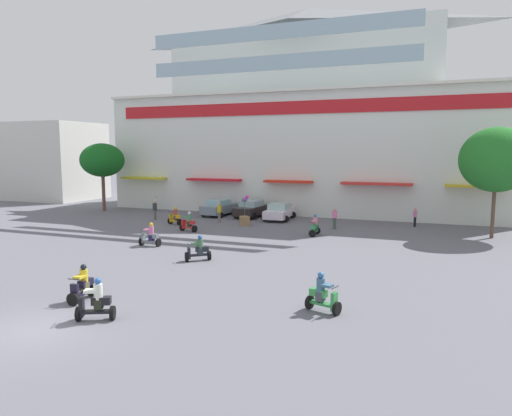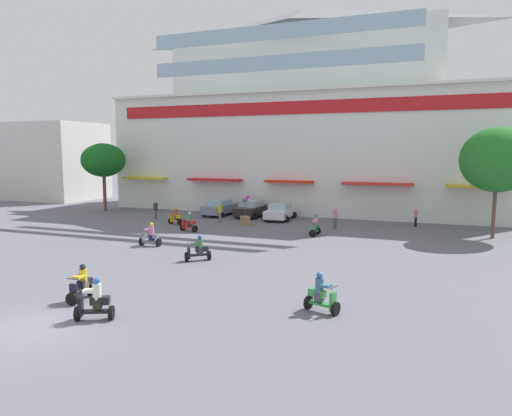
{
  "view_description": "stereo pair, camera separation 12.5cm",
  "coord_description": "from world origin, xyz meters",
  "px_view_note": "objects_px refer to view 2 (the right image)",
  "views": [
    {
      "loc": [
        12.59,
        -11.67,
        6.13
      ],
      "look_at": [
        2.55,
        14.51,
        2.67
      ],
      "focal_mm": 32.71,
      "sensor_mm": 36.0,
      "label": 1
    },
    {
      "loc": [
        12.71,
        -11.62,
        6.13
      ],
      "look_at": [
        2.55,
        14.51,
        2.67
      ],
      "focal_mm": 32.71,
      "sensor_mm": 36.0,
      "label": 2
    }
  ],
  "objects_px": {
    "scooter_rider_1": "(150,236)",
    "pedestrian_2": "(157,202)",
    "parked_car_2": "(280,211)",
    "scooter_rider_8": "(189,223)",
    "scooter_rider_9": "(315,227)",
    "scooter_rider_7": "(321,296)",
    "balloon_vendor_cart": "(245,214)",
    "plaza_tree_1": "(497,160)",
    "pedestrian_3": "(416,216)",
    "parked_car_0": "(220,207)",
    "plaza_tree_0": "(103,160)",
    "scooter_rider_3": "(82,286)",
    "pedestrian_4": "(156,209)",
    "scooter_rider_5": "(95,302)",
    "pedestrian_0": "(335,217)",
    "parked_car_1": "(252,209)",
    "pedestrian_1": "(220,211)",
    "scooter_rider_2": "(198,250)",
    "scooter_rider_0": "(176,217)"
  },
  "relations": [
    {
      "from": "pedestrian_0",
      "to": "pedestrian_4",
      "type": "xyz_separation_m",
      "value": [
        -15.86,
        -0.93,
        0.03
      ]
    },
    {
      "from": "scooter_rider_7",
      "to": "plaza_tree_1",
      "type": "bearing_deg",
      "value": 68.05
    },
    {
      "from": "parked_car_2",
      "to": "pedestrian_1",
      "type": "xyz_separation_m",
      "value": [
        -4.29,
        -3.33,
        0.22
      ]
    },
    {
      "from": "parked_car_2",
      "to": "scooter_rider_8",
      "type": "relative_size",
      "value": 2.87
    },
    {
      "from": "parked_car_0",
      "to": "scooter_rider_7",
      "type": "xyz_separation_m",
      "value": [
        15.14,
        -22.55,
        -0.14
      ]
    },
    {
      "from": "plaza_tree_0",
      "to": "plaza_tree_1",
      "type": "height_order",
      "value": "plaza_tree_1"
    },
    {
      "from": "pedestrian_4",
      "to": "scooter_rider_5",
      "type": "bearing_deg",
      "value": -61.7
    },
    {
      "from": "plaza_tree_0",
      "to": "scooter_rider_3",
      "type": "distance_m",
      "value": 30.26
    },
    {
      "from": "pedestrian_4",
      "to": "balloon_vendor_cart",
      "type": "bearing_deg",
      "value": 0.62
    },
    {
      "from": "plaza_tree_1",
      "to": "scooter_rider_8",
      "type": "xyz_separation_m",
      "value": [
        -21.28,
        -5.28,
        -4.85
      ]
    },
    {
      "from": "scooter_rider_5",
      "to": "scooter_rider_8",
      "type": "bearing_deg",
      "value": 108.95
    },
    {
      "from": "scooter_rider_1",
      "to": "pedestrian_4",
      "type": "xyz_separation_m",
      "value": [
        -6.05,
        9.81,
        0.34
      ]
    },
    {
      "from": "scooter_rider_9",
      "to": "pedestrian_4",
      "type": "relative_size",
      "value": 0.91
    },
    {
      "from": "scooter_rider_7",
      "to": "balloon_vendor_cart",
      "type": "height_order",
      "value": "balloon_vendor_cart"
    },
    {
      "from": "scooter_rider_5",
      "to": "scooter_rider_1",
      "type": "bearing_deg",
      "value": 115.4
    },
    {
      "from": "parked_car_1",
      "to": "balloon_vendor_cart",
      "type": "distance_m",
      "value": 4.85
    },
    {
      "from": "plaza_tree_1",
      "to": "parked_car_0",
      "type": "xyz_separation_m",
      "value": [
        -22.87,
        3.39,
        -4.71
      ]
    },
    {
      "from": "scooter_rider_1",
      "to": "pedestrian_0",
      "type": "bearing_deg",
      "value": 47.6
    },
    {
      "from": "scooter_rider_2",
      "to": "balloon_vendor_cart",
      "type": "bearing_deg",
      "value": 100.52
    },
    {
      "from": "scooter_rider_1",
      "to": "pedestrian_3",
      "type": "xyz_separation_m",
      "value": [
        15.65,
        14.13,
        0.27
      ]
    },
    {
      "from": "parked_car_1",
      "to": "scooter_rider_2",
      "type": "relative_size",
      "value": 3.03
    },
    {
      "from": "parked_car_1",
      "to": "scooter_rider_1",
      "type": "distance_m",
      "value": 14.65
    },
    {
      "from": "plaza_tree_1",
      "to": "scooter_rider_8",
      "type": "height_order",
      "value": "plaza_tree_1"
    },
    {
      "from": "plaza_tree_0",
      "to": "parked_car_0",
      "type": "xyz_separation_m",
      "value": [
        12.5,
        0.95,
        -4.36
      ]
    },
    {
      "from": "scooter_rider_1",
      "to": "scooter_rider_2",
      "type": "bearing_deg",
      "value": -27.21
    },
    {
      "from": "scooter_rider_3",
      "to": "balloon_vendor_cart",
      "type": "xyz_separation_m",
      "value": [
        -1.18,
        20.32,
        0.32
      ]
    },
    {
      "from": "parked_car_0",
      "to": "scooter_rider_5",
      "type": "xyz_separation_m",
      "value": [
        7.66,
        -26.36,
        -0.12
      ]
    },
    {
      "from": "scooter_rider_5",
      "to": "pedestrian_0",
      "type": "relative_size",
      "value": 0.96
    },
    {
      "from": "pedestrian_2",
      "to": "parked_car_2",
      "type": "bearing_deg",
      "value": -6.08
    },
    {
      "from": "plaza_tree_1",
      "to": "parked_car_2",
      "type": "xyz_separation_m",
      "value": [
        -16.71,
        2.93,
        -4.74
      ]
    },
    {
      "from": "scooter_rider_1",
      "to": "pedestrian_2",
      "type": "bearing_deg",
      "value": 121.97
    },
    {
      "from": "parked_car_0",
      "to": "scooter_rider_3",
      "type": "height_order",
      "value": "parked_car_0"
    },
    {
      "from": "plaza_tree_0",
      "to": "scooter_rider_3",
      "type": "height_order",
      "value": "plaza_tree_0"
    },
    {
      "from": "scooter_rider_2",
      "to": "scooter_rider_0",
      "type": "bearing_deg",
      "value": 126.38
    },
    {
      "from": "pedestrian_3",
      "to": "balloon_vendor_cart",
      "type": "height_order",
      "value": "balloon_vendor_cart"
    },
    {
      "from": "plaza_tree_1",
      "to": "scooter_rider_0",
      "type": "relative_size",
      "value": 5.15
    },
    {
      "from": "scooter_rider_8",
      "to": "scooter_rider_9",
      "type": "xyz_separation_m",
      "value": [
        9.4,
        1.77,
        -0.01
      ]
    },
    {
      "from": "scooter_rider_5",
      "to": "scooter_rider_8",
      "type": "height_order",
      "value": "scooter_rider_5"
    },
    {
      "from": "pedestrian_3",
      "to": "scooter_rider_3",
      "type": "bearing_deg",
      "value": -115.96
    },
    {
      "from": "plaza_tree_1",
      "to": "parked_car_2",
      "type": "relative_size",
      "value": 1.75
    },
    {
      "from": "scooter_rider_5",
      "to": "pedestrian_1",
      "type": "distance_m",
      "value": 23.31
    },
    {
      "from": "plaza_tree_1",
      "to": "scooter_rider_8",
      "type": "bearing_deg",
      "value": -166.07
    },
    {
      "from": "parked_car_2",
      "to": "pedestrian_3",
      "type": "height_order",
      "value": "pedestrian_3"
    },
    {
      "from": "scooter_rider_0",
      "to": "scooter_rider_1",
      "type": "height_order",
      "value": "scooter_rider_1"
    },
    {
      "from": "parked_car_2",
      "to": "scooter_rider_1",
      "type": "relative_size",
      "value": 2.89
    },
    {
      "from": "pedestrian_0",
      "to": "pedestrian_2",
      "type": "xyz_separation_m",
      "value": [
        -19.38,
        4.59,
        -0.04
      ]
    },
    {
      "from": "plaza_tree_0",
      "to": "parked_car_0",
      "type": "distance_m",
      "value": 13.27
    },
    {
      "from": "scooter_rider_3",
      "to": "parked_car_2",
      "type": "bearing_deg",
      "value": 88.81
    },
    {
      "from": "parked_car_2",
      "to": "pedestrian_1",
      "type": "relative_size",
      "value": 2.59
    },
    {
      "from": "balloon_vendor_cart",
      "to": "scooter_rider_8",
      "type": "bearing_deg",
      "value": -124.19
    }
  ]
}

